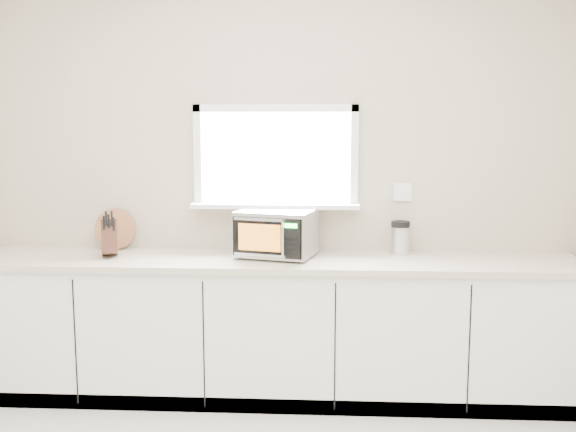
{
  "coord_description": "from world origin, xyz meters",
  "views": [
    {
      "loc": [
        0.34,
        -2.52,
        1.8
      ],
      "look_at": [
        0.11,
        1.55,
        1.21
      ],
      "focal_mm": 42.0,
      "sensor_mm": 36.0,
      "label": 1
    }
  ],
  "objects": [
    {
      "name": "back_wall",
      "position": [
        0.0,
        2.0,
        1.36
      ],
      "size": [
        4.0,
        0.17,
        2.7
      ],
      "color": "#B9A893",
      "rests_on": "ground"
    },
    {
      "name": "cabinets",
      "position": [
        0.0,
        1.7,
        0.44
      ],
      "size": [
        3.92,
        0.6,
        0.88
      ],
      "primitive_type": "cube",
      "color": "white",
      "rests_on": "ground"
    },
    {
      "name": "countertop",
      "position": [
        0.0,
        1.69,
        0.9
      ],
      "size": [
        3.92,
        0.64,
        0.04
      ],
      "primitive_type": "cube",
      "color": "beige",
      "rests_on": "cabinets"
    },
    {
      "name": "microwave",
      "position": [
        0.02,
        1.74,
        1.08
      ],
      "size": [
        0.55,
        0.47,
        0.3
      ],
      "rotation": [
        0.0,
        0.0,
        -0.26
      ],
      "color": "black",
      "rests_on": "countertop"
    },
    {
      "name": "knife_block",
      "position": [
        -1.06,
        1.69,
        1.05
      ],
      "size": [
        0.16,
        0.23,
        0.3
      ],
      "rotation": [
        0.0,
        0.0,
        0.31
      ],
      "color": "#472719",
      "rests_on": "countertop"
    },
    {
      "name": "cutting_board",
      "position": [
        -1.1,
        1.94,
        1.06
      ],
      "size": [
        0.28,
        0.07,
        0.28
      ],
      "primitive_type": "cylinder",
      "rotation": [
        1.4,
        0.0,
        0.0
      ],
      "color": "#AF7143",
      "rests_on": "countertop"
    },
    {
      "name": "coffee_grinder",
      "position": [
        0.83,
        1.89,
        1.03
      ],
      "size": [
        0.16,
        0.16,
        0.22
      ],
      "rotation": [
        0.0,
        0.0,
        -0.27
      ],
      "color": "#B7B9BF",
      "rests_on": "countertop"
    }
  ]
}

